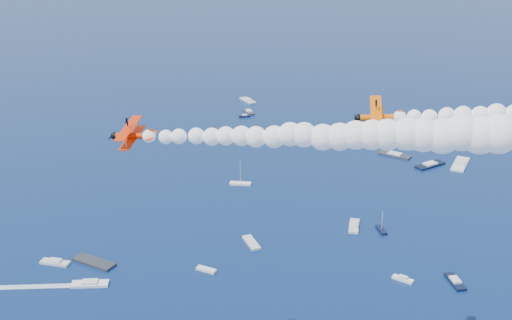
% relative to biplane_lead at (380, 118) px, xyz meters
% --- Properties ---
extents(biplane_lead, '(10.57, 12.17, 8.09)m').
position_rel_biplane_lead_xyz_m(biplane_lead, '(0.00, 0.00, 0.00)').
color(biplane_lead, '#FC5F05').
extents(biplane_trail, '(10.03, 11.38, 7.34)m').
position_rel_biplane_lead_xyz_m(biplane_trail, '(-36.90, -18.32, -3.21)').
color(biplane_trail, '#F62B05').
extents(smoke_trail_trail, '(61.93, 33.60, 10.65)m').
position_rel_biplane_lead_xyz_m(smoke_trail_trail, '(-7.55, -10.80, -0.90)').
color(smoke_trail_trail, white).
extents(spectator_boats, '(197.81, 173.22, 0.70)m').
position_rel_biplane_lead_xyz_m(spectator_boats, '(-23.23, 88.85, -58.09)').
color(spectator_boats, black).
rests_on(spectator_boats, ground).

